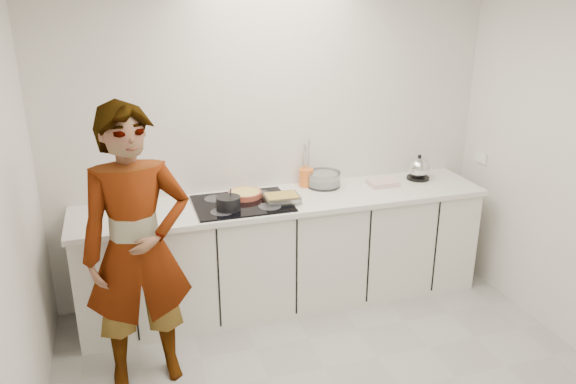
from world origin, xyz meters
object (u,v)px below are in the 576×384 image
object	(u,v)px
utensil_crock	(306,177)
mixing_bowl	(324,180)
baking_dish	(282,198)
hob	(242,203)
kettle	(419,169)
cook	(138,250)
tart_dish	(245,194)
saucepan	(228,203)

from	to	relation	value
utensil_crock	mixing_bowl	bearing A→B (deg)	-23.02
baking_dish	hob	bearing A→B (deg)	167.79
baking_dish	kettle	world-z (taller)	kettle
utensil_crock	cook	distance (m)	1.65
hob	utensil_crock	size ratio (longest dim) A/B	4.89
tart_dish	kettle	world-z (taller)	kettle
tart_dish	saucepan	size ratio (longest dim) A/B	1.50
hob	cook	bearing A→B (deg)	-142.42
mixing_bowl	cook	size ratio (longest dim) A/B	0.19
saucepan	utensil_crock	world-z (taller)	saucepan
saucepan	baking_dish	xyz separation A→B (m)	(0.42, 0.05, -0.02)
baking_dish	utensil_crock	size ratio (longest dim) A/B	1.84
tart_dish	kettle	size ratio (longest dim) A/B	1.28
tart_dish	utensil_crock	distance (m)	0.57
tart_dish	kettle	bearing A→B (deg)	0.69
saucepan	mixing_bowl	distance (m)	0.91
hob	kettle	world-z (taller)	kettle
baking_dish	tart_dish	bearing A→B (deg)	143.28
baking_dish	mixing_bowl	bearing A→B (deg)	30.44
kettle	utensil_crock	world-z (taller)	kettle
saucepan	mixing_bowl	bearing A→B (deg)	19.48
saucepan	utensil_crock	size ratio (longest dim) A/B	1.45
tart_dish	baking_dish	world-z (taller)	baking_dish
baking_dish	mixing_bowl	size ratio (longest dim) A/B	0.79
hob	kettle	xyz separation A→B (m)	(1.57, 0.14, 0.09)
saucepan	kettle	bearing A→B (deg)	8.20
saucepan	hob	bearing A→B (deg)	41.05
utensil_crock	baking_dish	bearing A→B (deg)	-134.21
saucepan	kettle	size ratio (longest dim) A/B	0.85
hob	cook	world-z (taller)	cook
hob	saucepan	distance (m)	0.18
kettle	saucepan	bearing A→B (deg)	-171.80
mixing_bowl	kettle	distance (m)	0.84
saucepan	cook	xyz separation A→B (m)	(-0.68, -0.51, -0.05)
baking_dish	kettle	xyz separation A→B (m)	(1.28, 0.20, 0.05)
baking_dish	cook	size ratio (longest dim) A/B	0.15
kettle	tart_dish	bearing A→B (deg)	-179.31
tart_dish	saucepan	bearing A→B (deg)	-127.87
mixing_bowl	utensil_crock	world-z (taller)	utensil_crock
saucepan	mixing_bowl	xyz separation A→B (m)	(0.86, 0.30, -0.01)
cook	saucepan	bearing A→B (deg)	33.23
utensil_crock	kettle	bearing A→B (deg)	-6.74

